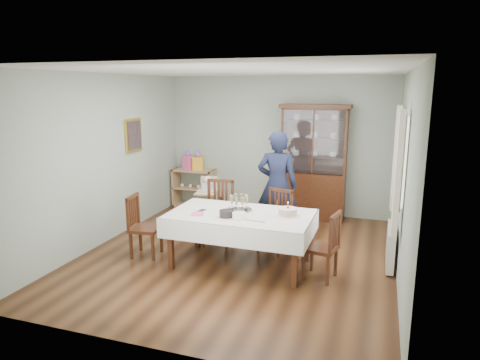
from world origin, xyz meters
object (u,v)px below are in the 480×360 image
at_px(high_chair, 208,209).
at_px(gift_bag_orange, 198,162).
at_px(dining_table, 241,239).
at_px(woman, 277,185).
at_px(chair_end_right, 321,259).
at_px(birthday_cake, 288,212).
at_px(china_cabinet, 314,161).
at_px(gift_bag_pink, 188,161).
at_px(sideboard, 194,188).
at_px(chair_far_right, 275,233).
at_px(champagne_tray, 239,206).
at_px(chair_far_left, 218,225).
at_px(chair_end_left, 145,238).

relative_size(high_chair, gift_bag_orange, 2.48).
xyz_separation_m(dining_table, woman, (0.21, 1.29, 0.52)).
xyz_separation_m(chair_end_right, gift_bag_orange, (-2.94, 2.67, 0.70)).
distance_m(birthday_cake, gift_bag_orange, 3.49).
distance_m(china_cabinet, gift_bag_pink, 2.63).
height_order(dining_table, sideboard, sideboard).
bearing_deg(chair_far_right, dining_table, -101.29).
xyz_separation_m(sideboard, champagne_tray, (1.83, -2.48, 0.43)).
bearing_deg(chair_far_left, chair_end_left, -141.91).
relative_size(dining_table, chair_end_left, 2.17).
distance_m(high_chair, gift_bag_orange, 1.64).
distance_m(chair_end_right, birthday_cake, 0.76).
bearing_deg(chair_far_left, gift_bag_pink, 120.12).
height_order(high_chair, birthday_cake, high_chair).
bearing_deg(chair_end_left, high_chair, -25.60).
height_order(sideboard, chair_end_left, chair_end_left).
xyz_separation_m(sideboard, chair_far_right, (2.23, -1.94, -0.12)).
relative_size(dining_table, chair_end_right, 2.20).
height_order(chair_end_right, gift_bag_pink, gift_bag_pink).
bearing_deg(sideboard, chair_far_left, -55.97).
distance_m(chair_far_right, high_chair, 1.48).
bearing_deg(chair_far_right, birthday_cake, -45.64).
bearing_deg(dining_table, chair_end_left, -175.03).
relative_size(dining_table, gift_bag_pink, 5.20).
bearing_deg(sideboard, high_chair, -56.82).
bearing_deg(chair_far_right, woman, 116.83).
bearing_deg(gift_bag_orange, birthday_cake, -45.59).
distance_m(china_cabinet, champagne_tray, 2.56).
height_order(sideboard, woman, woman).
relative_size(china_cabinet, birthday_cake, 7.46).
bearing_deg(champagne_tray, china_cabinet, 74.72).
height_order(china_cabinet, chair_end_left, china_cabinet).
bearing_deg(chair_far_left, woman, 28.37).
distance_m(sideboard, champagne_tray, 3.11).
bearing_deg(chair_end_right, gift_bag_pink, -118.72).
height_order(dining_table, chair_far_right, chair_far_right).
bearing_deg(champagne_tray, birthday_cake, -2.54).
distance_m(china_cabinet, sideboard, 2.60).
height_order(champagne_tray, gift_bag_orange, gift_bag_orange).
height_order(chair_end_right, champagne_tray, champagne_tray).
distance_m(china_cabinet, high_chair, 2.22).
distance_m(high_chair, champagne_tray, 1.55).
relative_size(dining_table, birthday_cake, 6.90).
relative_size(chair_far_right, gift_bag_pink, 2.46).
distance_m(chair_end_left, chair_end_right, 2.61).
relative_size(chair_end_left, gift_bag_orange, 2.35).
bearing_deg(gift_bag_pink, chair_far_left, -53.19).
distance_m(chair_far_right, chair_end_right, 1.11).
height_order(high_chair, champagne_tray, champagne_tray).
distance_m(chair_end_right, high_chair, 2.55).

